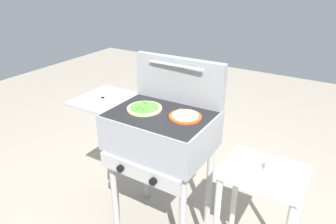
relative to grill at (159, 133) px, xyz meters
The scene contains 7 objects.
ground_plane 0.76m from the grill, 17.39° to the left, with size 8.00×8.00×0.00m, color gray.
grill is the anchor object (origin of this frame).
grill_lid_open 0.37m from the grill, 86.33° to the left, with size 0.63×0.09×0.30m.
pizza_veggie 0.19m from the grill, behind, with size 0.22×0.22×0.04m.
pizza_cheese 0.23m from the grill, ahead, with size 0.20×0.20×0.03m.
prep_table 0.72m from the grill, ahead, with size 0.44×0.36×0.72m.
topping_bowl_near 0.71m from the grill, ahead, with size 0.09×0.09×0.04m.
Camera 1 is at (0.95, -1.46, 1.72)m, focal length 33.34 mm.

